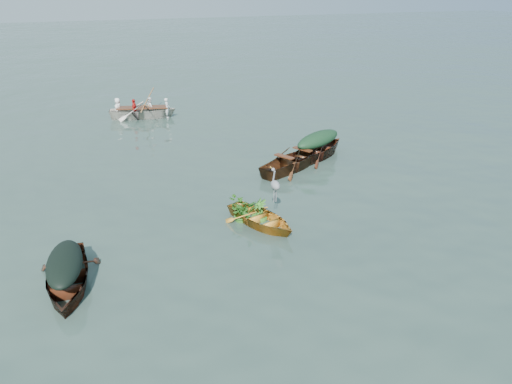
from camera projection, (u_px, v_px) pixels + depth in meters
ground at (303, 243)px, 12.07m from camera, size 140.00×140.00×0.00m
yellow_dinghy at (261, 225)px, 12.96m from camera, size 2.17×3.00×0.72m
dark_covered_boat at (69, 287)px, 10.37m from camera, size 1.55×3.54×0.85m
green_tarp_boat at (317, 158)px, 17.72m from camera, size 4.20×3.15×0.94m
open_wooden_boat at (293, 169)px, 16.73m from camera, size 4.20×3.10×0.94m
rowed_boat at (143, 118)px, 22.69m from camera, size 4.32×2.09×0.98m
dark_tarp_cover at (64, 261)px, 10.12m from camera, size 0.85×1.95×0.40m
green_tarp_cover at (318, 138)px, 17.43m from camera, size 2.31×1.73×0.52m
thwart_benches at (293, 155)px, 16.54m from camera, size 2.16×1.66×0.04m
heron at (275, 190)px, 13.01m from camera, size 0.41×0.48×0.92m
dinghy_weeds at (247, 195)px, 13.09m from camera, size 1.00×1.10×0.60m
rowers at (142, 99)px, 22.34m from camera, size 3.08×1.71×0.76m
oars at (142, 107)px, 22.48m from camera, size 1.13×2.67×0.06m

